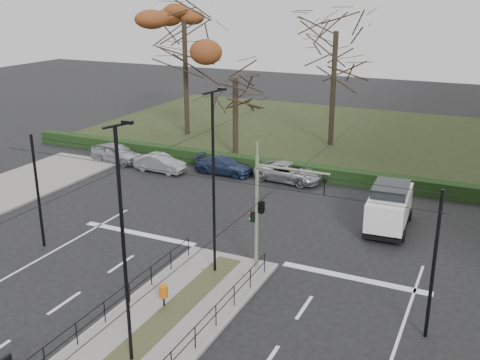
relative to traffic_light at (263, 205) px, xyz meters
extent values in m
plane|color=black|center=(-1.80, -4.33, -3.34)|extent=(140.00, 140.00, 0.00)
cube|color=slate|center=(-1.80, -6.83, -3.27)|extent=(4.40, 15.00, 0.14)
cube|color=#222F17|center=(-7.80, 27.67, -3.29)|extent=(38.00, 26.00, 0.10)
cube|color=black|center=(-7.80, 14.27, -2.84)|extent=(38.00, 1.00, 1.00)
cylinder|color=black|center=(-3.85, -0.33, -2.75)|extent=(0.04, 0.04, 0.90)
cylinder|color=black|center=(0.25, -0.33, -2.75)|extent=(0.04, 0.04, 0.90)
cylinder|color=black|center=(-3.85, -6.93, -2.30)|extent=(0.04, 13.20, 0.04)
cylinder|color=black|center=(0.25, -6.93, -2.30)|extent=(0.04, 13.20, 0.04)
cylinder|color=black|center=(-11.40, -2.33, -0.34)|extent=(0.14, 0.14, 6.00)
cylinder|color=black|center=(7.80, -2.33, -0.34)|extent=(0.14, 0.14, 6.00)
cylinder|color=black|center=(-1.80, -3.33, 2.16)|extent=(20.00, 0.02, 0.02)
cylinder|color=black|center=(-1.80, -1.33, 2.16)|extent=(20.00, 0.02, 0.02)
cylinder|color=black|center=(-5.30, -6.33, 1.96)|extent=(0.02, 34.00, 0.02)
cylinder|color=black|center=(1.70, -6.33, 1.96)|extent=(0.02, 34.00, 0.02)
cylinder|color=gray|center=(-0.32, 0.00, -0.45)|extent=(0.17, 0.17, 5.50)
cylinder|color=gray|center=(1.37, 0.00, 1.88)|extent=(3.38, 0.11, 0.11)
imported|color=black|center=(2.85, 0.00, 1.35)|extent=(0.21, 0.23, 0.95)
imported|color=black|center=(-0.09, 0.00, -0.03)|extent=(1.11, 2.13, 0.85)
cube|color=black|center=(-0.51, 0.00, -0.66)|extent=(0.23, 0.17, 0.53)
sphere|color=#FF0C0C|center=(-0.62, 0.00, -0.50)|extent=(0.12, 0.12, 0.12)
sphere|color=#0CE533|center=(-0.62, 0.00, -0.79)|extent=(0.12, 0.12, 0.12)
cylinder|color=black|center=(-2.38, -4.92, -2.97)|extent=(0.08, 0.08, 0.47)
cylinder|color=#C5570B|center=(-2.38, -4.92, -2.50)|extent=(0.38, 0.38, 0.52)
cylinder|color=black|center=(-1.50, -8.46, 1.06)|extent=(0.13, 0.13, 8.53)
cube|color=black|center=(-1.02, -8.46, 5.49)|extent=(0.37, 0.15, 0.11)
cylinder|color=black|center=(-1.91, -1.22, 1.02)|extent=(0.13, 0.13, 8.44)
cube|color=black|center=(-1.44, -1.22, 5.40)|extent=(0.37, 0.15, 0.11)
imported|color=#96999D|center=(-17.30, 11.81, -2.60)|extent=(4.53, 2.24, 1.48)
imported|color=#96999D|center=(-12.86, 11.13, -2.69)|extent=(3.97, 1.49, 1.29)
imported|color=#212E4F|center=(-8.40, 12.67, -2.71)|extent=(4.40, 1.83, 1.27)
imported|color=#96999D|center=(-3.53, 13.03, -2.68)|extent=(4.94, 2.60, 1.33)
cube|color=white|center=(4.41, 7.68, -2.07)|extent=(2.27, 4.88, 1.55)
cube|color=black|center=(4.41, 7.68, -1.14)|extent=(1.99, 2.72, 0.72)
cube|color=black|center=(4.41, 7.68, -3.04)|extent=(2.31, 4.98, 0.18)
cylinder|color=black|center=(5.50, 6.16, -3.01)|extent=(0.26, 0.67, 0.66)
cylinder|color=black|center=(3.50, 6.05, -3.01)|extent=(0.26, 0.67, 0.66)
cylinder|color=black|center=(5.33, 9.30, -3.01)|extent=(0.26, 0.67, 0.66)
cylinder|color=black|center=(3.32, 9.20, -3.01)|extent=(0.26, 0.67, 0.66)
cylinder|color=black|center=(-16.76, 21.79, 1.86)|extent=(0.44, 0.44, 10.20)
ellipsoid|color=#5E2D15|center=(-16.76, 21.79, 6.96)|extent=(9.22, 9.22, 6.41)
cylinder|color=black|center=(-3.61, 23.68, 1.51)|extent=(0.44, 0.44, 9.50)
cylinder|color=black|center=(-9.68, 17.35, -0.14)|extent=(0.44, 0.44, 6.20)
camera|label=1|loc=(9.19, -22.20, 9.24)|focal=42.00mm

